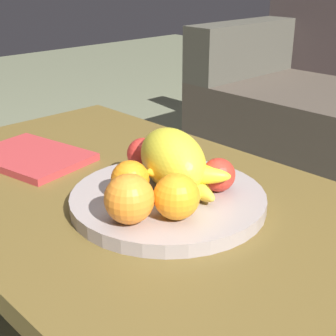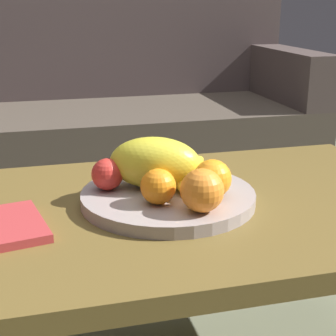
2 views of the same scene
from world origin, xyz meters
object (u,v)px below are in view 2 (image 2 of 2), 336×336
at_px(apple_left, 107,174).
at_px(fruit_bowl, 168,197).
at_px(couch, 110,126).
at_px(apple_front, 183,164).
at_px(orange_left, 212,179).
at_px(orange_front, 158,186).
at_px(orange_right, 202,190).
at_px(melon_large_front, 155,163).
at_px(banana_bunch, 177,173).
at_px(coffee_table, 149,226).

bearing_deg(apple_left, fruit_bowl, -20.09).
bearing_deg(fruit_bowl, couch, 87.04).
bearing_deg(fruit_bowl, apple_front, 54.82).
bearing_deg(orange_left, apple_front, 99.79).
height_order(orange_front, orange_left, orange_left).
xyz_separation_m(couch, orange_right, (-0.03, -1.35, 0.19)).
height_order(couch, orange_left, couch).
height_order(melon_large_front, orange_front, melon_large_front).
xyz_separation_m(fruit_bowl, orange_front, (-0.03, -0.06, 0.05)).
xyz_separation_m(fruit_bowl, orange_right, (0.03, -0.12, 0.05)).
bearing_deg(orange_right, banana_bunch, 92.45).
relative_size(couch, orange_front, 24.74).
bearing_deg(coffee_table, orange_right, -54.00).
height_order(couch, melon_large_front, couch).
bearing_deg(fruit_bowl, melon_large_front, 123.45).
height_order(melon_large_front, orange_right, melon_large_front).
height_order(coffee_table, orange_right, orange_right).
height_order(melon_large_front, orange_left, melon_large_front).
bearing_deg(coffee_table, banana_bunch, 28.46).
height_order(fruit_bowl, orange_right, orange_right).
bearing_deg(orange_front, couch, 85.63).
height_order(orange_left, orange_right, orange_right).
distance_m(coffee_table, couch, 1.25).
height_order(fruit_bowl, orange_left, orange_left).
xyz_separation_m(orange_front, banana_bunch, (0.06, 0.09, -0.01)).
bearing_deg(melon_large_front, orange_left, -41.08).
relative_size(couch, fruit_bowl, 4.78).
bearing_deg(coffee_table, apple_front, 41.66).
height_order(fruit_bowl, apple_front, apple_front).
distance_m(orange_front, orange_left, 0.11).
height_order(melon_large_front, apple_front, melon_large_front).
relative_size(orange_front, banana_bunch, 0.41).
relative_size(fruit_bowl, orange_right, 4.37).
distance_m(coffee_table, fruit_bowl, 0.07).
distance_m(coffee_table, melon_large_front, 0.13).
relative_size(fruit_bowl, melon_large_front, 1.89).
bearing_deg(orange_left, fruit_bowl, 144.98).
bearing_deg(banana_bunch, apple_front, 61.42).
xyz_separation_m(orange_front, orange_left, (0.11, 0.01, 0.00)).
distance_m(couch, orange_front, 1.31).
bearing_deg(apple_left, couch, 81.36).
xyz_separation_m(orange_left, banana_bunch, (-0.05, 0.08, -0.01)).
bearing_deg(orange_front, orange_right, -40.35).
height_order(melon_large_front, banana_bunch, melon_large_front).
relative_size(melon_large_front, apple_front, 3.04).
distance_m(orange_left, apple_front, 0.13).
height_order(orange_right, banana_bunch, orange_right).
xyz_separation_m(couch, fruit_bowl, (-0.06, -1.23, 0.14)).
xyz_separation_m(couch, orange_left, (0.01, -1.28, 0.19)).
bearing_deg(orange_right, coffee_table, 126.00).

